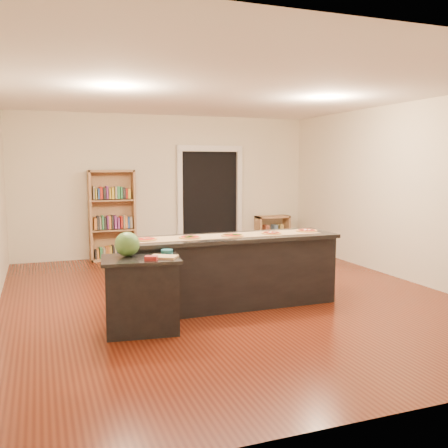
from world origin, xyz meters
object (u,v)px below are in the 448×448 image
object	(u,v)px
side_counter	(141,294)
waste_bin	(167,248)
kitchen_island	(231,271)
low_shelf	(272,232)
watermelon	(127,244)
bookshelf	(112,215)

from	to	relation	value
side_counter	waste_bin	bearing A→B (deg)	79.53
kitchen_island	low_shelf	size ratio (longest dim) A/B	3.86
waste_bin	kitchen_island	bearing A→B (deg)	-90.57
low_shelf	watermelon	bearing A→B (deg)	-132.29
side_counter	bookshelf	size ratio (longest dim) A/B	0.49
bookshelf	waste_bin	size ratio (longest dim) A/B	4.77
low_shelf	watermelon	world-z (taller)	watermelon
low_shelf	waste_bin	distance (m)	2.38
bookshelf	waste_bin	xyz separation A→B (m)	(1.03, -0.14, -0.68)
waste_bin	watermelon	bearing A→B (deg)	-109.66
kitchen_island	waste_bin	xyz separation A→B (m)	(0.04, 3.58, -0.28)
low_shelf	watermelon	distance (m)	5.71
waste_bin	bookshelf	bearing A→B (deg)	172.49
kitchen_island	low_shelf	world-z (taller)	kitchen_island
bookshelf	low_shelf	xyz separation A→B (m)	(3.40, -0.00, -0.50)
kitchen_island	bookshelf	size ratio (longest dim) A/B	1.62
side_counter	waste_bin	xyz separation A→B (m)	(1.33, 4.17, -0.24)
watermelon	bookshelf	bearing A→B (deg)	84.32
kitchen_island	waste_bin	distance (m)	3.59
side_counter	bookshelf	xyz separation A→B (m)	(0.29, 4.31, 0.44)
kitchen_island	side_counter	distance (m)	1.42
low_shelf	kitchen_island	bearing A→B (deg)	-122.91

